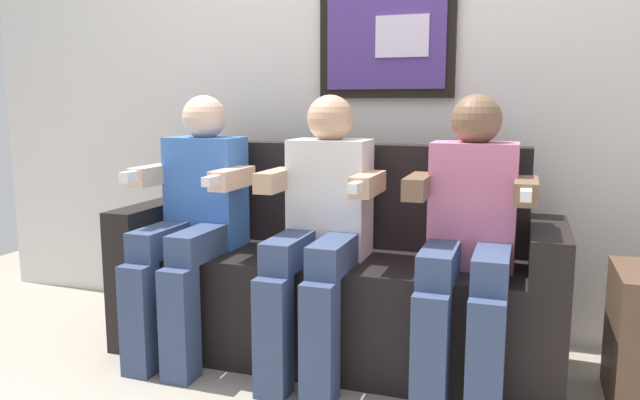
# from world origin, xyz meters

# --- Properties ---
(ground_plane) EXTENTS (5.53, 5.53, 0.00)m
(ground_plane) POSITION_xyz_m (0.00, 0.00, 0.00)
(ground_plane) COLOR #9E9384
(back_wall_assembly) EXTENTS (4.26, 0.10, 2.60)m
(back_wall_assembly) POSITION_xyz_m (0.00, 0.76, 1.30)
(back_wall_assembly) COLOR silver
(back_wall_assembly) RESTS_ON ground_plane
(couch) EXTENTS (1.86, 0.58, 0.90)m
(couch) POSITION_xyz_m (0.00, 0.33, 0.31)
(couch) COLOR black
(couch) RESTS_ON ground_plane
(person_on_left) EXTENTS (0.46, 0.56, 1.11)m
(person_on_left) POSITION_xyz_m (-0.58, 0.16, 0.61)
(person_on_left) COLOR #3F72CC
(person_on_left) RESTS_ON ground_plane
(person_in_middle) EXTENTS (0.46, 0.56, 1.11)m
(person_in_middle) POSITION_xyz_m (0.00, 0.16, 0.61)
(person_in_middle) COLOR white
(person_in_middle) RESTS_ON ground_plane
(person_on_right) EXTENTS (0.46, 0.56, 1.11)m
(person_on_right) POSITION_xyz_m (0.58, 0.16, 0.61)
(person_on_right) COLOR pink
(person_on_right) RESTS_ON ground_plane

